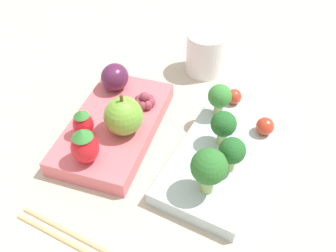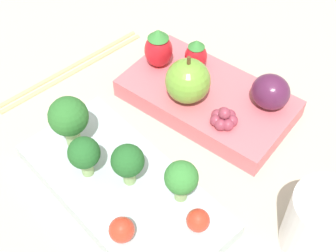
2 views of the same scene
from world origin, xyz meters
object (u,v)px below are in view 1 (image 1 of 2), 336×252
(broccoli_floret_0, at_px, (209,168))
(plum, at_px, (115,77))
(strawberry_0, at_px, (83,123))
(chopsticks_pair, at_px, (97,252))
(strawberry_1, at_px, (84,146))
(bento_box_fruit, at_px, (114,127))
(cherry_tomato_1, at_px, (234,97))
(broccoli_floret_1, at_px, (223,125))
(apple, at_px, (123,116))
(grape_cluster, at_px, (145,101))
(cherry_tomato_0, at_px, (265,126))
(broccoli_floret_2, at_px, (232,152))
(drinking_cup, at_px, (206,53))
(bento_box_savoury, at_px, (225,150))
(broccoli_floret_3, at_px, (220,97))

(broccoli_floret_0, height_order, plum, broccoli_floret_0)
(strawberry_0, distance_m, chopsticks_pair, 0.16)
(broccoli_floret_0, relative_size, strawberry_1, 1.21)
(bento_box_fruit, xyz_separation_m, broccoli_floret_0, (0.06, 0.15, 0.05))
(cherry_tomato_1, height_order, plum, plum)
(strawberry_1, distance_m, chopsticks_pair, 0.12)
(broccoli_floret_1, bearing_deg, plum, -106.35)
(apple, distance_m, chopsticks_pair, 0.17)
(strawberry_0, height_order, grape_cluster, strawberry_0)
(bento_box_fruit, bearing_deg, broccoli_floret_1, 95.65)
(broccoli_floret_0, xyz_separation_m, cherry_tomato_0, (-0.11, 0.05, -0.03))
(bento_box_fruit, relative_size, broccoli_floret_2, 4.14)
(grape_cluster, distance_m, drinking_cup, 0.15)
(cherry_tomato_1, bearing_deg, broccoli_floret_1, 2.05)
(broccoli_floret_0, relative_size, drinking_cup, 0.91)
(bento_box_fruit, xyz_separation_m, broccoli_floret_1, (-0.01, 0.15, 0.04))
(bento_box_savoury, relative_size, broccoli_floret_2, 4.90)
(bento_box_fruit, relative_size, strawberry_1, 3.90)
(strawberry_1, xyz_separation_m, chopsticks_pair, (0.09, 0.06, -0.05))
(apple, distance_m, drinking_cup, 0.20)
(cherry_tomato_0, relative_size, chopsticks_pair, 0.11)
(bento_box_fruit, height_order, broccoli_floret_3, broccoli_floret_3)
(broccoli_floret_1, bearing_deg, bento_box_savoury, 67.65)
(broccoli_floret_1, distance_m, broccoli_floret_2, 0.04)
(strawberry_0, xyz_separation_m, plum, (-0.10, -0.00, -0.00))
(apple, bearing_deg, bento_box_fruit, -115.97)
(cherry_tomato_1, bearing_deg, broccoli_floret_3, -24.80)
(strawberry_1, distance_m, drinking_cup, 0.27)
(bento_box_fruit, distance_m, broccoli_floret_2, 0.17)
(strawberry_1, bearing_deg, grape_cluster, 166.65)
(broccoli_floret_3, bearing_deg, strawberry_1, -42.86)
(broccoli_floret_1, distance_m, chopsticks_pair, 0.21)
(broccoli_floret_0, bearing_deg, apple, -112.50)
(bento_box_fruit, relative_size, broccoli_floret_3, 4.10)
(broccoli_floret_0, distance_m, broccoli_floret_3, 0.13)
(strawberry_0, relative_size, drinking_cup, 0.60)
(apple, height_order, strawberry_1, apple)
(cherry_tomato_1, relative_size, plum, 0.50)
(cherry_tomato_1, relative_size, strawberry_1, 0.42)
(broccoli_floret_3, bearing_deg, cherry_tomato_0, 77.98)
(broccoli_floret_3, bearing_deg, broccoli_floret_0, 8.82)
(cherry_tomato_0, distance_m, strawberry_0, 0.23)
(broccoli_floret_1, xyz_separation_m, strawberry_0, (0.05, -0.17, -0.01))
(cherry_tomato_1, distance_m, grape_cluster, 0.13)
(chopsticks_pair, bearing_deg, broccoli_floret_1, 154.70)
(strawberry_1, bearing_deg, broccoli_floret_0, 93.64)
(broccoli_floret_0, xyz_separation_m, broccoli_floret_2, (-0.04, 0.02, -0.01))
(broccoli_floret_0, relative_size, broccoli_floret_1, 1.26)
(plum, bearing_deg, strawberry_1, 11.41)
(strawberry_0, bearing_deg, bento_box_fruit, 146.50)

